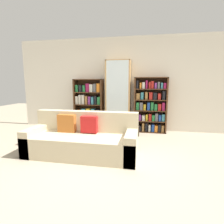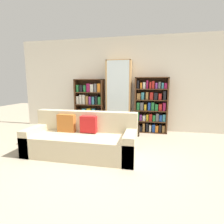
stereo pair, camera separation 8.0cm
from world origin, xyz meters
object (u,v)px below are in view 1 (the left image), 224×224
(bookshelf_left, at_px, (89,105))
(bookshelf_right, at_px, (150,106))
(couch, at_px, (83,140))
(wine_bottle, at_px, (138,130))
(display_cabinet, at_px, (118,96))

(bookshelf_left, relative_size, bookshelf_right, 0.97)
(couch, distance_m, bookshelf_left, 2.00)
(bookshelf_right, bearing_deg, wine_bottle, -122.07)
(couch, xyz_separation_m, bookshelf_left, (-0.47, 1.89, 0.44))
(bookshelf_right, bearing_deg, display_cabinet, -178.97)
(couch, height_order, wine_bottle, couch)
(couch, distance_m, wine_bottle, 1.72)
(couch, distance_m, display_cabinet, 2.05)
(couch, relative_size, bookshelf_left, 1.41)
(wine_bottle, bearing_deg, couch, -126.34)
(bookshelf_left, xyz_separation_m, display_cabinet, (0.89, -0.02, 0.29))
(bookshelf_left, bearing_deg, display_cabinet, -1.07)
(display_cabinet, bearing_deg, couch, -102.58)
(wine_bottle, bearing_deg, display_cabinet, 140.75)
(couch, height_order, display_cabinet, display_cabinet)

